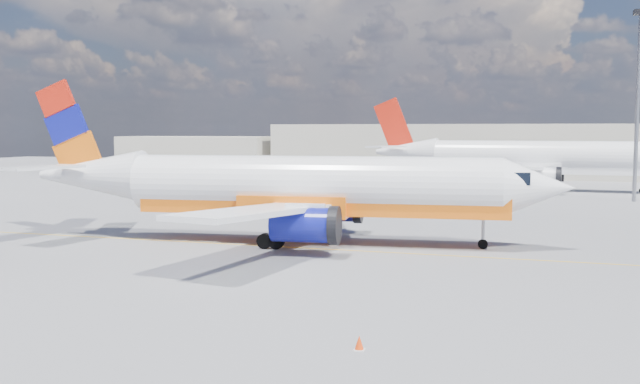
% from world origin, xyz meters
% --- Properties ---
extents(ground, '(240.00, 240.00, 0.00)m').
position_xyz_m(ground, '(0.00, 0.00, 0.00)').
color(ground, '#59595D').
rests_on(ground, ground).
extents(taxi_line, '(70.00, 0.15, 0.01)m').
position_xyz_m(taxi_line, '(0.00, 3.00, 0.01)').
color(taxi_line, gold).
rests_on(taxi_line, ground).
extents(terminal_main, '(70.00, 14.00, 8.00)m').
position_xyz_m(terminal_main, '(5.00, 75.00, 4.00)').
color(terminal_main, beige).
rests_on(terminal_main, ground).
extents(terminal_annex, '(26.00, 10.00, 6.00)m').
position_xyz_m(terminal_annex, '(-45.00, 72.00, 3.00)').
color(terminal_annex, beige).
rests_on(terminal_annex, ground).
extents(main_jet, '(35.04, 27.58, 10.63)m').
position_xyz_m(main_jet, '(-3.55, 4.70, 3.54)').
color(main_jet, white).
rests_on(main_jet, ground).
extents(second_jet, '(37.09, 29.29, 11.24)m').
position_xyz_m(second_jet, '(9.83, 50.15, 3.75)').
color(second_jet, white).
rests_on(second_jet, ground).
extents(traffic_cone, '(0.35, 0.35, 0.49)m').
position_xyz_m(traffic_cone, '(5.73, -15.55, 0.24)').
color(traffic_cone, white).
rests_on(traffic_cone, ground).
extents(floodlight_mast, '(1.38, 1.38, 18.91)m').
position_xyz_m(floodlight_mast, '(20.16, 39.54, 11.34)').
color(floodlight_mast, gray).
rests_on(floodlight_mast, ground).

